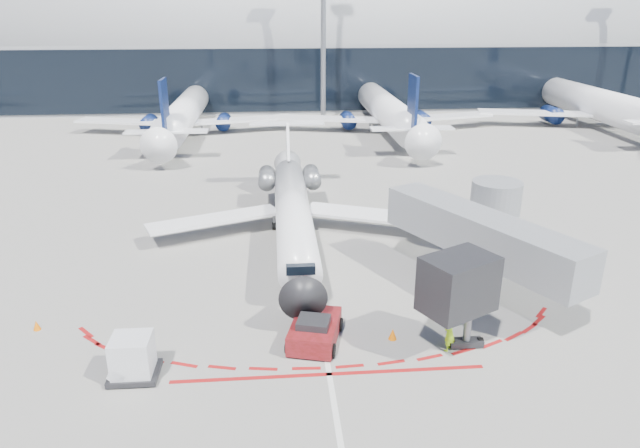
{
  "coord_description": "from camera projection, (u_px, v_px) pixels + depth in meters",
  "views": [
    {
      "loc": [
        -2.17,
        -32.61,
        15.33
      ],
      "look_at": [
        0.64,
        1.14,
        2.29
      ],
      "focal_mm": 32.0,
      "sensor_mm": 36.0,
      "label": 1
    }
  ],
  "objects": [
    {
      "name": "apron_stop_bar",
      "position": [
        329.0,
        374.0,
        25.3
      ],
      "size": [
        14.0,
        0.25,
        0.01
      ],
      "primitive_type": "cube",
      "color": "maroon",
      "rests_on": "ground"
    },
    {
      "name": "ground",
      "position": [
        311.0,
        265.0,
        36.0
      ],
      "size": [
        260.0,
        260.0,
        0.0
      ],
      "primitive_type": "plane",
      "color": "gray",
      "rests_on": "ground"
    },
    {
      "name": "safety_cone_left",
      "position": [
        37.0,
        325.0,
        28.69
      ],
      "size": [
        0.37,
        0.37,
        0.52
      ],
      "primitive_type": "cone",
      "color": "orange",
      "rests_on": "ground"
    },
    {
      "name": "safety_cone_right",
      "position": [
        393.0,
        334.0,
        27.87
      ],
      "size": [
        0.41,
        0.41,
        0.57
      ],
      "primitive_type": "cone",
      "color": "orange",
      "rests_on": "ground"
    },
    {
      "name": "regional_jet",
      "position": [
        293.0,
        207.0,
        39.83
      ],
      "size": [
        20.51,
        25.3,
        6.34
      ],
      "color": "white",
      "rests_on": "ground"
    },
    {
      "name": "bg_airliner_2",
      "position": [
        387.0,
        88.0,
        72.99
      ],
      "size": [
        33.31,
        35.27,
        10.78
      ],
      "primitive_type": null,
      "color": "white",
      "rests_on": "ground"
    },
    {
      "name": "uld_container",
      "position": [
        133.0,
        358.0,
        24.78
      ],
      "size": [
        2.13,
        1.82,
        1.99
      ],
      "rotation": [
        0.0,
        0.0,
        -0.01
      ],
      "color": "black",
      "rests_on": "ground"
    },
    {
      "name": "pushback_tug",
      "position": [
        315.0,
        330.0,
        27.56
      ],
      "size": [
        3.04,
        5.58,
        1.42
      ],
      "rotation": [
        0.0,
        0.0,
        -0.26
      ],
      "color": "#4E100B",
      "rests_on": "ground"
    },
    {
      "name": "light_mast_centre",
      "position": [
        323.0,
        28.0,
        76.54
      ],
      "size": [
        0.7,
        0.7,
        25.0
      ],
      "primitive_type": "cylinder",
      "color": "gray",
      "rests_on": "ground"
    },
    {
      "name": "ramp_worker",
      "position": [
        450.0,
        332.0,
        26.74
      ],
      "size": [
        0.83,
        0.82,
        1.93
      ],
      "primitive_type": "imported",
      "rotation": [
        0.0,
        0.0,
        3.91
      ],
      "color": "#B8FF1A",
      "rests_on": "ground"
    },
    {
      "name": "terminal_building",
      "position": [
        284.0,
        49.0,
        93.36
      ],
      "size": [
        150.0,
        24.15,
        24.0
      ],
      "color": "gray",
      "rests_on": "ground"
    },
    {
      "name": "jet_bridge",
      "position": [
        484.0,
        233.0,
        32.87
      ],
      "size": [
        10.03,
        15.2,
        4.9
      ],
      "color": "gray",
      "rests_on": "ground"
    },
    {
      "name": "apron_centerline",
      "position": [
        309.0,
        252.0,
        37.86
      ],
      "size": [
        0.25,
        40.0,
        0.01
      ],
      "primitive_type": "cube",
      "color": "silver",
      "rests_on": "ground"
    },
    {
      "name": "bg_airliner_1",
      "position": [
        184.0,
        91.0,
        71.51
      ],
      "size": [
        32.24,
        34.14,
        10.43
      ],
      "primitive_type": null,
      "color": "white",
      "rests_on": "ground"
    },
    {
      "name": "bg_airliner_3",
      "position": [
        596.0,
        81.0,
        76.08
      ],
      "size": [
        36.3,
        38.43,
        11.74
      ],
      "primitive_type": null,
      "color": "white",
      "rests_on": "ground"
    }
  ]
}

